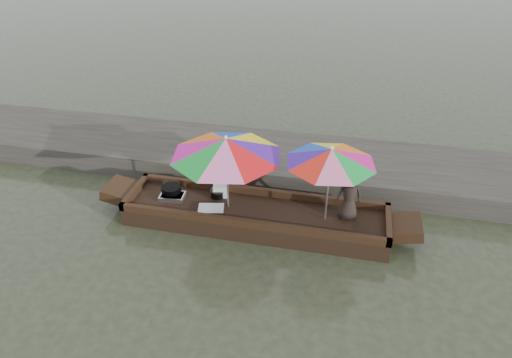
% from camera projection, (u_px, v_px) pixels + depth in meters
% --- Properties ---
extents(water, '(80.00, 80.00, 0.00)m').
position_uv_depth(water, '(255.00, 224.00, 9.06)').
color(water, '#2B3022').
rests_on(water, ground).
extents(dock, '(22.00, 2.20, 0.50)m').
position_uv_depth(dock, '(275.00, 160.00, 10.76)').
color(dock, '#2D2B26').
rests_on(dock, ground).
extents(boat_hull, '(5.13, 1.20, 0.35)m').
position_uv_depth(boat_hull, '(255.00, 217.00, 8.97)').
color(boat_hull, black).
rests_on(boat_hull, water).
extents(cooking_pot, '(0.40, 0.40, 0.21)m').
position_uv_depth(cooking_pot, '(171.00, 191.00, 9.26)').
color(cooking_pot, black).
rests_on(cooking_pot, boat_hull).
extents(tray_crayfish, '(0.52, 0.38, 0.09)m').
position_uv_depth(tray_crayfish, '(172.00, 196.00, 9.20)').
color(tray_crayfish, silver).
rests_on(tray_crayfish, boat_hull).
extents(tray_scallop, '(0.56, 0.44, 0.06)m').
position_uv_depth(tray_scallop, '(211.00, 209.00, 8.85)').
color(tray_scallop, silver).
rests_on(tray_scallop, boat_hull).
extents(charcoal_grill, '(0.29, 0.29, 0.14)m').
position_uv_depth(charcoal_grill, '(218.00, 193.00, 9.25)').
color(charcoal_grill, black).
rests_on(charcoal_grill, boat_hull).
extents(supply_bag, '(0.32, 0.27, 0.26)m').
position_uv_depth(supply_bag, '(220.00, 190.00, 9.24)').
color(supply_bag, silver).
rests_on(supply_bag, boat_hull).
extents(vendor, '(0.55, 0.45, 0.98)m').
position_uv_depth(vendor, '(349.00, 196.00, 8.42)').
color(vendor, black).
rests_on(vendor, boat_hull).
extents(umbrella_bow, '(2.51, 2.51, 1.55)m').
position_uv_depth(umbrella_bow, '(227.00, 173.00, 8.57)').
color(umbrella_bow, '#4F14A5').
rests_on(umbrella_bow, boat_hull).
extents(umbrella_stern, '(1.97, 1.97, 1.55)m').
position_uv_depth(umbrella_stern, '(328.00, 185.00, 8.22)').
color(umbrella_stern, '#E51486').
rests_on(umbrella_stern, boat_hull).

